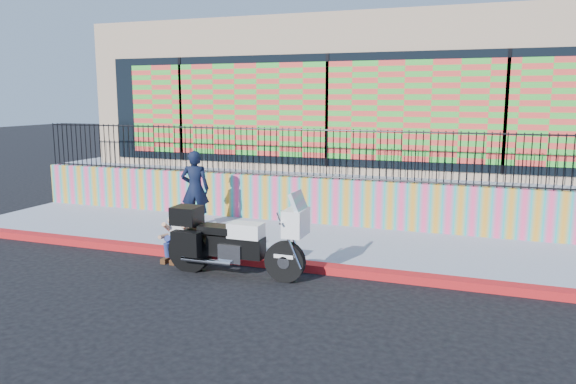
% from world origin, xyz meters
% --- Properties ---
extents(ground, '(90.00, 90.00, 0.00)m').
position_xyz_m(ground, '(0.00, 0.00, 0.00)').
color(ground, black).
rests_on(ground, ground).
extents(red_curb, '(16.00, 0.30, 0.15)m').
position_xyz_m(red_curb, '(0.00, 0.00, 0.07)').
color(red_curb, '#A21E0B').
rests_on(red_curb, ground).
extents(sidewalk, '(16.00, 3.00, 0.15)m').
position_xyz_m(sidewalk, '(0.00, 1.65, 0.07)').
color(sidewalk, gray).
rests_on(sidewalk, ground).
extents(mural_wall, '(16.00, 0.20, 1.10)m').
position_xyz_m(mural_wall, '(0.00, 3.25, 0.70)').
color(mural_wall, '#FD427C').
rests_on(mural_wall, sidewalk).
extents(metal_fence, '(15.80, 0.04, 1.20)m').
position_xyz_m(metal_fence, '(0.00, 3.25, 1.85)').
color(metal_fence, black).
rests_on(metal_fence, mural_wall).
extents(elevated_platform, '(16.00, 10.00, 1.25)m').
position_xyz_m(elevated_platform, '(0.00, 8.35, 0.62)').
color(elevated_platform, gray).
rests_on(elevated_platform, ground).
extents(storefront_building, '(14.00, 8.06, 4.00)m').
position_xyz_m(storefront_building, '(0.00, 8.13, 3.25)').
color(storefront_building, tan).
rests_on(storefront_building, elevated_platform).
extents(police_motorcycle, '(2.60, 0.86, 1.62)m').
position_xyz_m(police_motorcycle, '(-0.29, -0.74, 0.68)').
color(police_motorcycle, black).
rests_on(police_motorcycle, ground).
extents(police_officer, '(0.76, 0.62, 1.81)m').
position_xyz_m(police_officer, '(-2.57, 1.92, 1.05)').
color(police_officer, black).
rests_on(police_officer, sidewalk).
extents(seated_man, '(0.54, 0.71, 1.06)m').
position_xyz_m(seated_man, '(-1.78, -0.23, 0.45)').
color(seated_man, navy).
rests_on(seated_man, ground).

